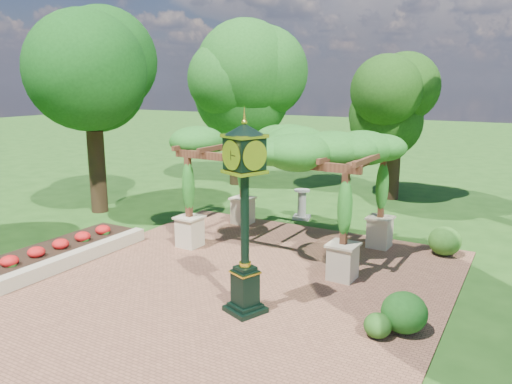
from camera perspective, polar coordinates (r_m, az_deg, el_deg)
The scene contains 13 objects.
ground at distance 11.73m, azimuth -6.22°, elevation -12.90°, with size 120.00×120.00×0.00m, color #1E4714.
brick_plaza at distance 12.47m, azimuth -3.48°, elevation -11.15°, with size 10.00×12.00×0.04m, color brown.
border_wall at distance 14.95m, azimuth -19.64°, elevation -7.05°, with size 0.35×5.00×0.40m, color #C6B793.
flower_bed at distance 15.62m, azimuth -21.81°, elevation -6.46°, with size 1.50×5.00×0.36m, color red.
pedestal_clock at distance 10.51m, azimuth -1.31°, elevation -1.15°, with size 1.08×1.08×4.24m.
pergola at distance 14.84m, azimuth 3.40°, elevation 4.66°, with size 5.91×3.83×3.65m.
sundial at distance 18.63m, azimuth 5.26°, elevation -1.61°, with size 0.75×0.75×1.11m.
shrub_front at distance 10.52m, azimuth 13.73°, elevation -14.61°, with size 0.56×0.56×0.50m, color #214F16.
shrub_mid at distance 10.79m, azimuth 16.59°, elevation -13.06°, with size 0.93×0.93×0.84m, color #1A5016.
shrub_back at distance 15.64m, azimuth 20.77°, elevation -5.26°, with size 0.94×0.94×0.84m, color #2E631C.
tree_west_near at distance 20.03m, azimuth -18.45°, elevation 13.63°, with size 3.88×3.88×8.20m.
tree_west_far at distance 24.45m, azimuth -2.34°, elevation 12.79°, with size 4.51×4.51×7.47m.
tree_north at distance 22.06m, azimuth 15.83°, elevation 9.66°, with size 3.65×3.65×5.96m.
Camera 1 is at (6.29, -8.53, 5.03)m, focal length 35.00 mm.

